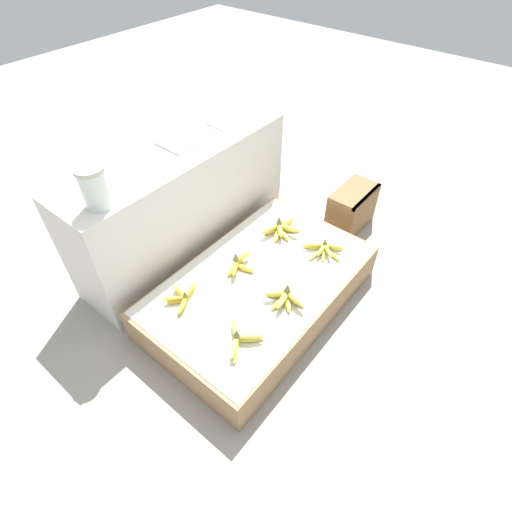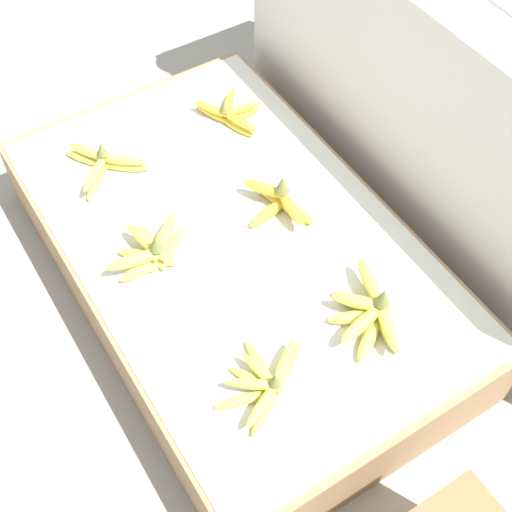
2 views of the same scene
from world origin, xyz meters
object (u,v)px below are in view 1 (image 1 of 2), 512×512
object	(u,v)px
banana_bunch_front_midleft	(285,297)
foam_tray_white	(229,118)
banana_bunch_middle_midleft	(239,263)
banana_bunch_middle_left	(182,297)
glass_jar	(94,187)
banana_bunch_front_midright	(324,249)
wooden_crate	(351,208)
banana_bunch_middle_midright	(281,229)
banana_bunch_front_left	(240,338)

from	to	relation	value
banana_bunch_front_midleft	foam_tray_white	bearing A→B (deg)	56.44
banana_bunch_front_midleft	banana_bunch_middle_midleft	xyz separation A→B (m)	(0.03, 0.34, 0.00)
banana_bunch_middle_midleft	foam_tray_white	bearing A→B (deg)	44.10
banana_bunch_front_midleft	banana_bunch_middle_left	bearing A→B (deg)	128.36
glass_jar	banana_bunch_front_midright	bearing A→B (deg)	-39.73
wooden_crate	banana_bunch_middle_left	size ratio (longest dim) A/B	1.68
wooden_crate	foam_tray_white	bearing A→B (deg)	120.08
wooden_crate	banana_bunch_middle_left	bearing A→B (deg)	169.11
banana_bunch_front_midleft	wooden_crate	bearing A→B (deg)	9.10
banana_bunch_middle_left	banana_bunch_middle_midright	distance (m)	0.75
banana_bunch_middle_left	banana_bunch_middle_midleft	distance (m)	0.37
foam_tray_white	wooden_crate	bearing A→B (deg)	-59.92
banana_bunch_front_midleft	foam_tray_white	size ratio (longest dim) A/B	0.85
wooden_crate	banana_bunch_middle_left	world-z (taller)	banana_bunch_middle_left
wooden_crate	glass_jar	xyz separation A→B (m)	(-1.42, 0.60, 0.68)
banana_bunch_front_left	banana_bunch_middle_left	bearing A→B (deg)	89.43
foam_tray_white	banana_bunch_middle_midleft	bearing A→B (deg)	-135.90
wooden_crate	banana_bunch_front_midright	world-z (taller)	banana_bunch_front_midright
wooden_crate	glass_jar	distance (m)	1.69
banana_bunch_front_midright	foam_tray_white	size ratio (longest dim) A/B	0.92
wooden_crate	banana_bunch_middle_midleft	bearing A→B (deg)	169.19
banana_bunch_front_left	glass_jar	distance (m)	0.94
banana_bunch_middle_left	glass_jar	xyz separation A→B (m)	(-0.10, 0.34, 0.58)
banana_bunch_front_left	banana_bunch_front_midleft	xyz separation A→B (m)	(0.33, -0.02, 0.00)
wooden_crate	banana_bunch_front_left	xyz separation A→B (m)	(-1.33, -0.14, 0.10)
banana_bunch_middle_midright	glass_jar	world-z (taller)	glass_jar
banana_bunch_front_left	banana_bunch_middle_midright	world-z (taller)	banana_bunch_middle_midright
banana_bunch_middle_midleft	foam_tray_white	xyz separation A→B (m)	(0.55, 0.53, 0.48)
banana_bunch_middle_midright	foam_tray_white	bearing A→B (deg)	73.31
banana_bunch_middle_midleft	banana_bunch_front_midright	bearing A→B (deg)	-36.70
banana_bunch_front_midright	banana_bunch_middle_midright	bearing A→B (deg)	93.18
banana_bunch_middle_midright	glass_jar	xyz separation A→B (m)	(-0.84, 0.42, 0.57)
banana_bunch_front_left	banana_bunch_front_midleft	world-z (taller)	banana_bunch_front_midleft
banana_bunch_front_midleft	banana_bunch_middle_left	world-z (taller)	banana_bunch_front_midleft
wooden_crate	glass_jar	bearing A→B (deg)	157.17
wooden_crate	banana_bunch_front_left	distance (m)	1.34
glass_jar	foam_tray_white	size ratio (longest dim) A/B	0.73
banana_bunch_middle_midright	banana_bunch_front_midright	bearing A→B (deg)	-86.82
banana_bunch_middle_left	banana_bunch_middle_midright	xyz separation A→B (m)	(0.75, -0.08, 0.01)
banana_bunch_middle_left	wooden_crate	bearing A→B (deg)	-10.89
banana_bunch_middle_left	banana_bunch_front_midleft	bearing A→B (deg)	-51.64
banana_bunch_front_midleft	banana_bunch_front_midright	xyz separation A→B (m)	(0.44, 0.04, -0.01)
banana_bunch_front_midright	banana_bunch_middle_midleft	bearing A→B (deg)	143.30
foam_tray_white	banana_bunch_middle_left	bearing A→B (deg)	-153.07
banana_bunch_front_midright	banana_bunch_middle_midleft	size ratio (longest dim) A/B	1.19
banana_bunch_front_left	banana_bunch_middle_midleft	xyz separation A→B (m)	(0.36, 0.32, 0.00)
banana_bunch_front_left	banana_bunch_middle_midleft	bearing A→B (deg)	41.60
banana_bunch_front_midleft	banana_bunch_middle_midleft	bearing A→B (deg)	84.70
banana_bunch_middle_midright	glass_jar	bearing A→B (deg)	153.55
wooden_crate	banana_bunch_front_midleft	world-z (taller)	banana_bunch_front_midleft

